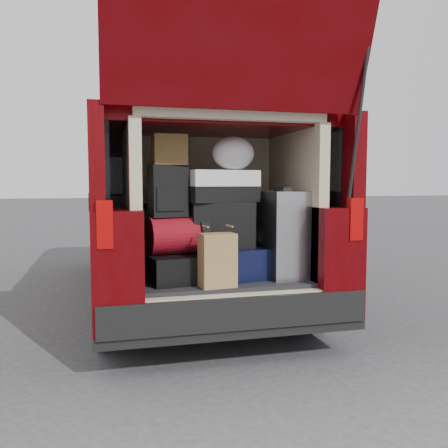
% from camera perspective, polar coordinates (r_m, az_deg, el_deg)
% --- Properties ---
extents(ground, '(80.00, 80.00, 0.00)m').
position_cam_1_polar(ground, '(3.68, 0.20, -15.34)').
color(ground, '#343437').
rests_on(ground, ground).
extents(minivan, '(1.90, 5.35, 2.77)m').
position_cam_1_polar(minivan, '(5.28, -4.89, 0.95)').
color(minivan, black).
rests_on(minivan, ground).
extents(load_floor, '(1.24, 1.05, 0.55)m').
position_cam_1_polar(load_floor, '(3.85, -0.85, -10.12)').
color(load_floor, black).
rests_on(load_floor, ground).
extents(black_hardshell, '(0.44, 0.55, 0.20)m').
position_cam_1_polar(black_hardshell, '(3.55, -6.41, -5.23)').
color(black_hardshell, black).
rests_on(black_hardshell, load_floor).
extents(navy_hardshell, '(0.54, 0.62, 0.23)m').
position_cam_1_polar(navy_hardshell, '(3.68, 0.60, -4.57)').
color(navy_hardshell, black).
rests_on(navy_hardshell, load_floor).
extents(silver_roller, '(0.29, 0.45, 0.66)m').
position_cam_1_polar(silver_roller, '(3.69, 7.01, -1.21)').
color(silver_roller, white).
rests_on(silver_roller, load_floor).
extents(kraft_bag, '(0.26, 0.18, 0.38)m').
position_cam_1_polar(kraft_bag, '(3.31, -0.79, -4.39)').
color(kraft_bag, '#AE784E').
rests_on(kraft_bag, load_floor).
extents(red_duffel, '(0.45, 0.33, 0.28)m').
position_cam_1_polar(red_duffel, '(3.53, -5.63, -1.37)').
color(red_duffel, maroon).
rests_on(red_duffel, black_hardshell).
extents(black_soft_case, '(0.48, 0.29, 0.34)m').
position_cam_1_polar(black_soft_case, '(3.65, -0.38, -0.06)').
color(black_soft_case, black).
rests_on(black_soft_case, navy_hardshell).
extents(backpack, '(0.29, 0.21, 0.38)m').
position_cam_1_polar(backpack, '(3.52, -6.74, 3.96)').
color(backpack, black).
rests_on(backpack, red_duffel).
extents(twotone_duffel, '(0.59, 0.38, 0.24)m').
position_cam_1_polar(twotone_duffel, '(3.65, -0.35, 4.56)').
color(twotone_duffel, white).
rests_on(twotone_duffel, black_soft_case).
extents(grocery_sack_lower, '(0.25, 0.20, 0.22)m').
position_cam_1_polar(grocery_sack_lower, '(3.55, -6.60, 8.84)').
color(grocery_sack_lower, brown).
rests_on(grocery_sack_lower, backpack).
extents(plastic_bag_center, '(0.36, 0.34, 0.26)m').
position_cam_1_polar(plastic_bag_center, '(3.65, 1.11, 8.49)').
color(plastic_bag_center, white).
rests_on(plastic_bag_center, twotone_duffel).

